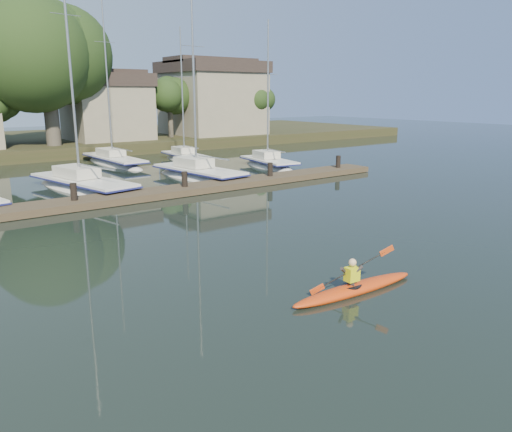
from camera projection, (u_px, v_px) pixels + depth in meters
ground at (328, 278)px, 14.84m from camera, size 160.00×160.00×0.00m
kayak at (354, 287)px, 13.69m from camera, size 4.40×1.04×1.40m
dock at (134, 196)px, 25.64m from camera, size 34.00×2.00×1.80m
sailboat_2 at (83, 194)px, 28.41m from camera, size 4.23×10.02×16.16m
sailboat_3 at (199, 182)px, 32.30m from camera, size 3.28×9.01×14.20m
sailboat_4 at (269, 169)px, 37.35m from camera, size 3.14×7.12×11.69m
sailboat_6 at (115, 167)px, 38.79m from camera, size 2.32×9.80×15.50m
sailboat_7 at (186, 162)px, 41.05m from camera, size 2.44×7.31×11.58m
shore at (31, 117)px, 46.23m from camera, size 90.00×25.25×12.75m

